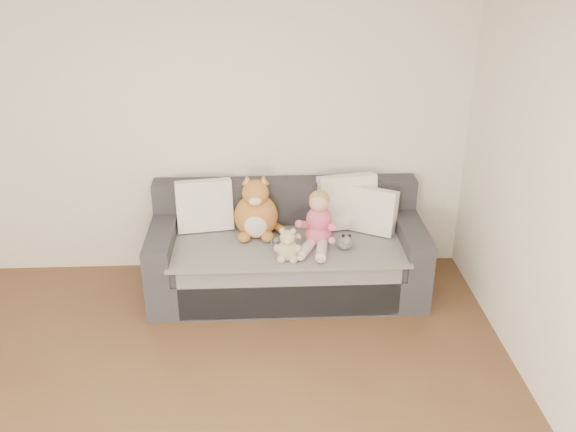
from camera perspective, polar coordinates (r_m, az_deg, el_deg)
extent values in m
plane|color=silver|center=(5.34, -8.06, 8.08)|extent=(4.50, 0.00, 4.50)
cube|color=#2D2D32|center=(5.33, -0.08, -5.18)|extent=(2.20, 0.90, 0.30)
cube|color=#2D2D32|center=(5.20, -0.06, -3.19)|extent=(1.90, 0.80, 0.15)
cube|color=#2D2D32|center=(5.42, -0.25, 1.27)|extent=(2.20, 0.20, 0.40)
cube|color=#2D2D32|center=(5.24, -11.07, -2.51)|extent=(0.20, 0.90, 0.30)
cube|color=#2D2D32|center=(5.32, 10.74, -2.03)|extent=(0.20, 0.90, 0.30)
cube|color=gray|center=(5.14, -0.05, -2.44)|extent=(1.85, 0.88, 0.02)
cube|color=gray|center=(4.92, 0.16, -6.99)|extent=(1.70, 0.02, 0.41)
cube|color=silver|center=(5.32, -7.45, 0.94)|extent=(0.48, 0.27, 0.43)
cube|color=silver|center=(5.34, 5.28, 1.30)|extent=(0.51, 0.30, 0.46)
cube|color=silver|center=(5.28, 7.44, 0.49)|extent=(0.44, 0.35, 0.38)
ellipsoid|color=#DA4D6F|center=(5.08, 2.72, -1.62)|extent=(0.21, 0.18, 0.18)
ellipsoid|color=#DA4D6F|center=(5.04, 2.77, -0.32)|extent=(0.20, 0.17, 0.22)
ellipsoid|color=#DBAA8C|center=(4.96, 2.77, 1.20)|extent=(0.15, 0.15, 0.15)
ellipsoid|color=tan|center=(4.97, 2.82, 1.57)|extent=(0.16, 0.16, 0.12)
cylinder|color=#DA4D6F|center=(5.00, 1.46, -0.75)|extent=(0.17, 0.20, 0.14)
cylinder|color=#DA4D6F|center=(4.97, 3.76, -0.99)|extent=(0.06, 0.21, 0.14)
ellipsoid|color=#DBAA8C|center=(4.97, 0.91, -1.86)|extent=(0.05, 0.05, 0.05)
ellipsoid|color=#DBAA8C|center=(4.92, 3.92, -2.18)|extent=(0.05, 0.05, 0.05)
cylinder|color=#E5B2C6|center=(4.95, 1.60, -2.94)|extent=(0.18, 0.28, 0.09)
cylinder|color=#E5B2C6|center=(4.93, 2.99, -3.09)|extent=(0.12, 0.28, 0.09)
ellipsoid|color=#DBAA8C|center=(4.84, 1.09, -3.69)|extent=(0.06, 0.09, 0.04)
ellipsoid|color=#DBAA8C|center=(4.82, 2.87, -3.89)|extent=(0.06, 0.09, 0.04)
ellipsoid|color=#A55624|center=(5.20, -2.86, -0.02)|extent=(0.36, 0.30, 0.37)
ellipsoid|color=beige|center=(5.10, -2.89, -0.88)|extent=(0.19, 0.08, 0.21)
ellipsoid|color=#A55624|center=(5.09, -2.92, 2.05)|extent=(0.22, 0.22, 0.22)
ellipsoid|color=beige|center=(5.02, -2.94, 1.33)|extent=(0.10, 0.07, 0.07)
cone|color=#A55624|center=(5.09, -3.67, 3.27)|extent=(0.09, 0.09, 0.07)
cone|color=pink|center=(5.08, -3.67, 3.16)|extent=(0.05, 0.05, 0.05)
cone|color=#A55624|center=(5.08, -2.19, 3.28)|extent=(0.09, 0.09, 0.07)
cone|color=pink|center=(5.07, -2.19, 3.18)|extent=(0.05, 0.05, 0.05)
ellipsoid|color=#A55624|center=(5.13, -3.92, -1.87)|extent=(0.10, 0.12, 0.08)
ellipsoid|color=#A55624|center=(5.12, -1.83, -1.86)|extent=(0.10, 0.12, 0.08)
cylinder|color=#A55624|center=(5.29, -0.99, -0.99)|extent=(0.17, 0.24, 0.09)
ellipsoid|color=tan|center=(4.85, -0.03, -3.06)|extent=(0.17, 0.14, 0.17)
ellipsoid|color=tan|center=(4.79, -0.04, -1.94)|extent=(0.12, 0.12, 0.12)
ellipsoid|color=tan|center=(4.77, -0.51, -1.33)|extent=(0.04, 0.04, 0.04)
ellipsoid|color=tan|center=(4.77, 0.46, -1.36)|extent=(0.04, 0.04, 0.04)
ellipsoid|color=beige|center=(4.75, -0.07, -2.33)|extent=(0.04, 0.04, 0.04)
ellipsoid|color=tan|center=(4.82, -0.95, -2.89)|extent=(0.06, 0.06, 0.06)
ellipsoid|color=tan|center=(4.81, 0.86, -2.94)|extent=(0.06, 0.06, 0.06)
ellipsoid|color=tan|center=(4.83, -0.61, -3.86)|extent=(0.06, 0.06, 0.06)
ellipsoid|color=tan|center=(4.82, 0.48, -3.89)|extent=(0.06, 0.06, 0.06)
ellipsoid|color=white|center=(5.04, 5.07, -2.31)|extent=(0.13, 0.16, 0.11)
ellipsoid|color=white|center=(4.95, 5.23, -2.20)|extent=(0.08, 0.08, 0.08)
ellipsoid|color=black|center=(4.94, 4.93, -1.77)|extent=(0.03, 0.03, 0.03)
ellipsoid|color=black|center=(4.95, 5.51, -1.75)|extent=(0.03, 0.03, 0.03)
cylinder|color=#563AA0|center=(5.01, -1.01, -2.56)|extent=(0.07, 0.07, 0.08)
cone|color=green|center=(4.98, -1.02, -2.06)|extent=(0.07, 0.07, 0.03)
cylinder|color=green|center=(5.01, -1.46, -2.47)|extent=(0.02, 0.02, 0.05)
cylinder|color=green|center=(5.00, -0.56, -2.56)|extent=(0.02, 0.02, 0.05)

